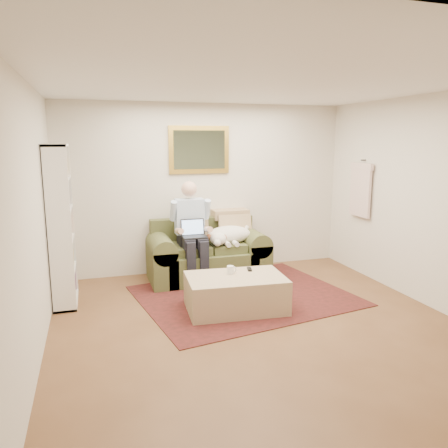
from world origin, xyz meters
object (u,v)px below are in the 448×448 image
seated_man (193,234)px  bookshelf (61,225)px  coffee_mug (230,270)px  sofa (207,258)px  sleeping_dog (229,235)px  ottoman (236,293)px  laptop (194,232)px

seated_man → bookshelf: bearing=-171.3°
coffee_mug → bookshelf: 2.18m
seated_man → bookshelf: 1.78m
sofa → bookshelf: bearing=-168.0°
sleeping_dog → coffee_mug: sleeping_dog is taller
ottoman → laptop: bearing=103.5°
sofa → seated_man: (-0.26, -0.16, 0.43)m
laptop → ottoman: size_ratio=0.29×
coffee_mug → ottoman: bearing=-75.7°
sleeping_dog → ottoman: sleeping_dog is taller
laptop → bookshelf: 1.76m
laptop → ottoman: bearing=-76.5°
seated_man → ottoman: 1.30m
ottoman → bookshelf: bearing=155.8°
seated_man → sofa: bearing=31.5°
coffee_mug → bookshelf: (-1.97, 0.78, 0.52)m
sofa → laptop: 0.58m
coffee_mug → laptop: bearing=103.4°
sleeping_dog → coffee_mug: bearing=-107.0°
sofa → bookshelf: 2.16m
sleeping_dog → bookshelf: bookshelf is taller
sofa → sleeping_dog: sofa is taller
sofa → bookshelf: (-2.00, -0.43, 0.70)m
sleeping_dog → sofa: bearing=164.3°
sofa → seated_man: size_ratio=1.19×
seated_man → coffee_mug: seated_man is taller
sofa → laptop: (-0.26, -0.23, 0.47)m
seated_man → ottoman: size_ratio=1.25×
laptop → coffee_mug: 1.05m
sofa → laptop: bearing=-139.0°
ottoman → coffee_mug: (-0.03, 0.12, 0.26)m
sofa → ottoman: (0.00, -1.32, -0.09)m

